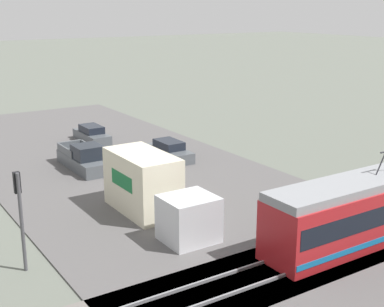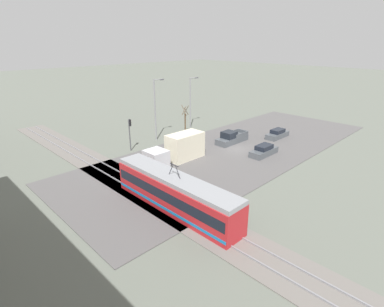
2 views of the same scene
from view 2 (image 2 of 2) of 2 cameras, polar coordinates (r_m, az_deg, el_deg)
ground_plane at (r=44.17m, az=8.40°, el=0.81°), size 320.00×320.00×0.00m
road_surface at (r=44.16m, az=8.40°, el=0.86°), size 18.45×51.43×0.08m
rail_bed at (r=32.97m, az=-10.38°, el=-6.36°), size 67.59×4.40×0.22m
light_rail_tram at (r=27.85m, az=-3.26°, el=-7.55°), size 14.46×2.65×4.44m
box_truck at (r=38.96m, az=-2.59°, el=0.86°), size 2.60×8.55×3.41m
pickup_truck at (r=46.55m, az=7.55°, el=2.93°), size 2.02×5.80×1.90m
sedan_car_0 at (r=42.30m, az=13.52°, el=0.51°), size 1.77×4.70×1.44m
sedan_car_1 at (r=50.57m, az=15.95°, el=3.58°), size 1.71×4.67×1.41m
traffic_light_pole at (r=43.20m, az=-11.75°, el=4.33°), size 0.28×0.47×4.58m
street_tree at (r=50.11m, az=-1.30°, el=6.14°), size 1.18×0.98×5.00m
street_lamp_near_crossing at (r=53.67m, az=-0.20°, el=10.23°), size 0.36×1.95×8.95m
street_lamp_mid_block at (r=46.95m, az=-6.90°, el=8.91°), size 0.36×1.95×9.50m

